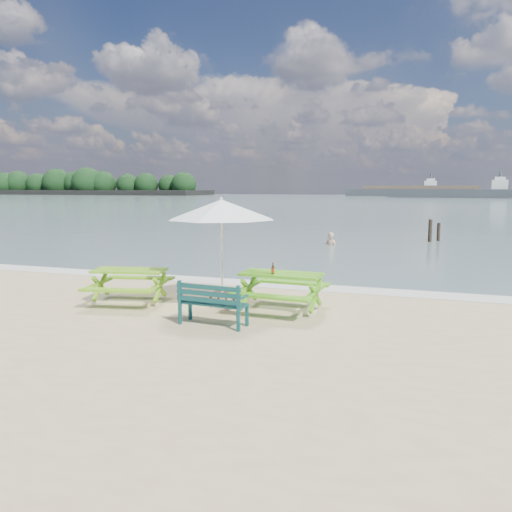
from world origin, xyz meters
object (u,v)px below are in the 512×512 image
(picnic_table_right, at_px, (281,293))
(swimmer, at_px, (331,250))
(park_bench, at_px, (213,312))
(side_table, at_px, (222,299))
(patio_umbrella, at_px, (221,209))
(beer_bottle, at_px, (273,270))
(picnic_table_left, at_px, (130,287))

(picnic_table_right, distance_m, swimmer, 12.68)
(park_bench, bearing_deg, side_table, 106.30)
(park_bench, xyz_separation_m, patio_umbrella, (-0.43, 1.48, 1.89))
(side_table, xyz_separation_m, swimmer, (0.13, 12.64, -0.42))
(side_table, height_order, patio_umbrella, patio_umbrella)
(patio_umbrella, height_order, beer_bottle, patio_umbrella)
(picnic_table_left, relative_size, picnic_table_right, 1.06)
(beer_bottle, relative_size, swimmer, 0.15)
(picnic_table_right, bearing_deg, picnic_table_left, -173.53)
(picnic_table_left, distance_m, side_table, 2.17)
(patio_umbrella, xyz_separation_m, beer_bottle, (1.22, -0.16, -1.24))
(picnic_table_left, xyz_separation_m, park_bench, (2.56, -1.12, -0.12))
(picnic_table_left, relative_size, side_table, 4.11)
(beer_bottle, bearing_deg, park_bench, -120.78)
(picnic_table_right, height_order, park_bench, park_bench)
(beer_bottle, height_order, swimmer, beer_bottle)
(side_table, bearing_deg, patio_umbrella, 89.78)
(picnic_table_left, height_order, patio_umbrella, patio_umbrella)
(picnic_table_right, height_order, beer_bottle, beer_bottle)
(picnic_table_right, height_order, swimmer, picnic_table_right)
(side_table, relative_size, patio_umbrella, 0.20)
(picnic_table_left, bearing_deg, park_bench, -23.62)
(picnic_table_right, xyz_separation_m, beer_bottle, (-0.13, -0.20, 0.51))
(picnic_table_right, relative_size, swimmer, 1.18)
(picnic_table_left, height_order, side_table, picnic_table_left)
(picnic_table_right, bearing_deg, swimmer, 95.53)
(park_bench, relative_size, beer_bottle, 5.35)
(picnic_table_right, xyz_separation_m, swimmer, (-1.22, 12.61, -0.65))
(picnic_table_left, relative_size, park_bench, 1.53)
(park_bench, xyz_separation_m, side_table, (-0.43, 1.48, -0.09))
(side_table, relative_size, swimmer, 0.30)
(beer_bottle, bearing_deg, side_table, 172.57)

